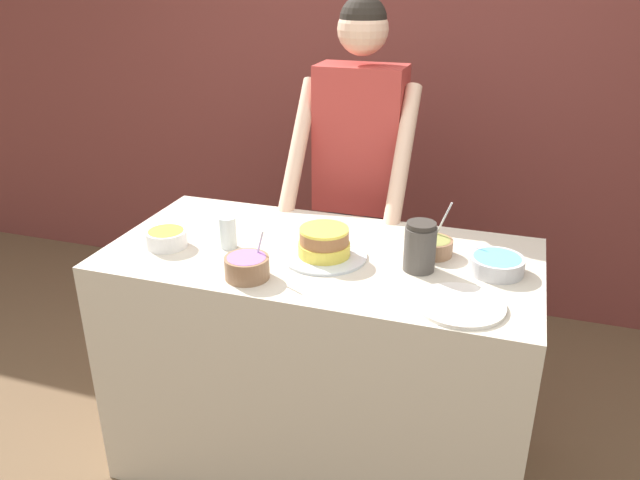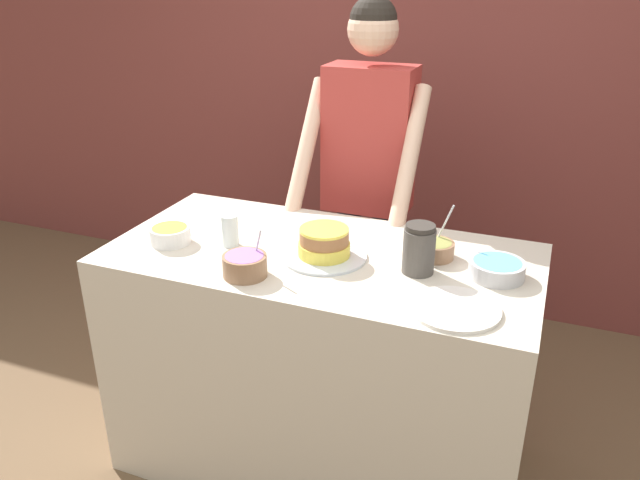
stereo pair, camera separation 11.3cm
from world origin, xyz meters
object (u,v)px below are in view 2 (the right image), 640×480
at_px(person_baker, 368,160).
at_px(ceramic_plate, 455,309).
at_px(cake, 324,245).
at_px(frosting_bowl_orange, 170,234).
at_px(frosting_bowl_blue, 497,268).
at_px(drinking_glass, 230,230).
at_px(frosting_bowl_olive, 435,249).
at_px(frosting_bowl_purple, 245,264).
at_px(stoneware_jar, 419,249).

xyz_separation_m(person_baker, ceramic_plate, (0.57, -0.93, -0.14)).
bearing_deg(ceramic_plate, cake, 157.84).
xyz_separation_m(frosting_bowl_orange, frosting_bowl_blue, (1.16, 0.16, -0.00)).
bearing_deg(cake, drinking_glass, -175.53).
xyz_separation_m(drinking_glass, ceramic_plate, (0.85, -0.17, -0.05)).
bearing_deg(frosting_bowl_olive, cake, -158.24).
distance_m(frosting_bowl_blue, drinking_glass, 0.94).
distance_m(frosting_bowl_purple, frosting_bowl_blue, 0.83).
relative_size(frosting_bowl_orange, ceramic_plate, 0.55).
bearing_deg(frosting_bowl_olive, frosting_bowl_orange, -165.97).
bearing_deg(frosting_bowl_purple, frosting_bowl_orange, 160.39).
relative_size(person_baker, stoneware_jar, 10.40).
bearing_deg(person_baker, frosting_bowl_purple, -97.30).
xyz_separation_m(frosting_bowl_blue, stoneware_jar, (-0.25, -0.06, 0.05)).
relative_size(frosting_bowl_olive, drinking_glass, 1.63).
xyz_separation_m(person_baker, stoneware_jar, (0.40, -0.72, -0.06)).
bearing_deg(frosting_bowl_blue, person_baker, 134.73).
xyz_separation_m(cake, stoneware_jar, (0.33, 0.01, 0.04)).
bearing_deg(drinking_glass, stoneware_jar, 3.07).
xyz_separation_m(person_baker, frosting_bowl_orange, (-0.50, -0.82, -0.11)).
distance_m(person_baker, frosting_bowl_orange, 0.97).
bearing_deg(frosting_bowl_olive, stoneware_jar, -101.56).
height_order(frosting_bowl_orange, ceramic_plate, frosting_bowl_orange).
relative_size(drinking_glass, ceramic_plate, 0.43).
height_order(frosting_bowl_blue, ceramic_plate, frosting_bowl_blue).
bearing_deg(frosting_bowl_orange, ceramic_plate, -5.97).
bearing_deg(ceramic_plate, frosting_bowl_blue, 72.23).
xyz_separation_m(frosting_bowl_olive, frosting_bowl_orange, (-0.94, -0.23, 0.00)).
height_order(cake, frosting_bowl_purple, frosting_bowl_purple).
bearing_deg(ceramic_plate, person_baker, 121.39).
xyz_separation_m(person_baker, frosting_bowl_purple, (-0.12, -0.95, -0.11)).
height_order(person_baker, ceramic_plate, person_baker).
height_order(person_baker, frosting_bowl_orange, person_baker).
xyz_separation_m(frosting_bowl_orange, ceramic_plate, (1.07, -0.11, -0.03)).
xyz_separation_m(frosting_bowl_purple, stoneware_jar, (0.53, 0.24, 0.04)).
height_order(frosting_bowl_purple, ceramic_plate, frosting_bowl_purple).
distance_m(frosting_bowl_purple, drinking_glass, 0.26).
bearing_deg(frosting_bowl_orange, frosting_bowl_purple, -19.61).
bearing_deg(cake, person_baker, 95.56).
xyz_separation_m(frosting_bowl_olive, stoneware_jar, (-0.03, -0.13, 0.05)).
xyz_separation_m(ceramic_plate, stoneware_jar, (-0.16, 0.21, 0.08)).
bearing_deg(ceramic_plate, frosting_bowl_orange, 174.03).
relative_size(cake, stoneware_jar, 1.77).
relative_size(person_baker, cake, 5.87).
xyz_separation_m(person_baker, cake, (0.07, -0.73, -0.10)).
bearing_deg(stoneware_jar, frosting_bowl_blue, 13.20).
relative_size(frosting_bowl_orange, frosting_bowl_purple, 0.94).
height_order(frosting_bowl_purple, stoneware_jar, stoneware_jar).
bearing_deg(frosting_bowl_olive, person_baker, 126.46).
distance_m(person_baker, frosting_bowl_olive, 0.73).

